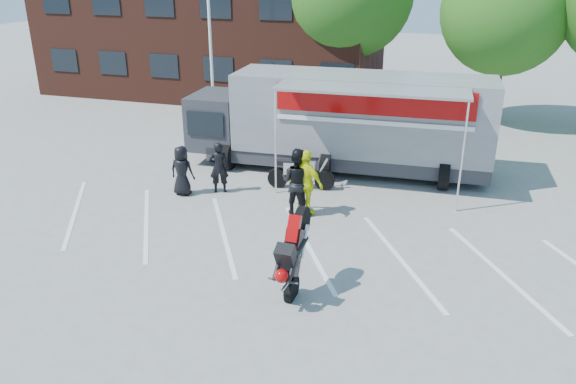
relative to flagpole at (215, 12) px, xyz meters
The scene contains 12 objects.
ground 12.83m from the flagpole, 58.02° to the right, with size 100.00×100.00×0.00m, color gray.
parking_bay_lines 12.06m from the flagpole, 55.25° to the right, with size 18.00×5.00×0.01m, color white.
office_building 8.97m from the flagpole, 115.15° to the left, with size 18.00×8.00×7.00m, color #4D2319.
flagpole is the anchor object (origin of this frame).
tree_mid 12.31m from the flagpole, 23.97° to the left, with size 5.44×5.44×7.68m.
transporter_truck 8.50m from the flagpole, 25.60° to the right, with size 10.69×5.15×3.40m, color gray, non-canonical shape.
parked_motorcycle 8.89m from the flagpole, 45.19° to the right, with size 0.75×2.25×1.18m, color silver, non-canonical shape.
stunt_bike_rider 13.77m from the flagpole, 58.02° to the right, with size 0.86×1.82×2.14m, color black, non-canonical shape.
spectator_leather_a 8.18m from the flagpole, 75.98° to the right, with size 0.78×0.51×1.60m, color black.
spectator_leather_b 8.01m from the flagpole, 66.42° to the right, with size 0.61×0.40×1.67m, color black.
spectator_leather_c 9.91m from the flagpole, 51.88° to the right, with size 0.98×0.76×2.01m, color black.
spectator_hivis 10.09m from the flagpole, 50.60° to the right, with size 1.16×0.48×1.99m, color #F3FF0D.
Camera 1 is at (3.59, -11.65, 6.90)m, focal length 35.00 mm.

